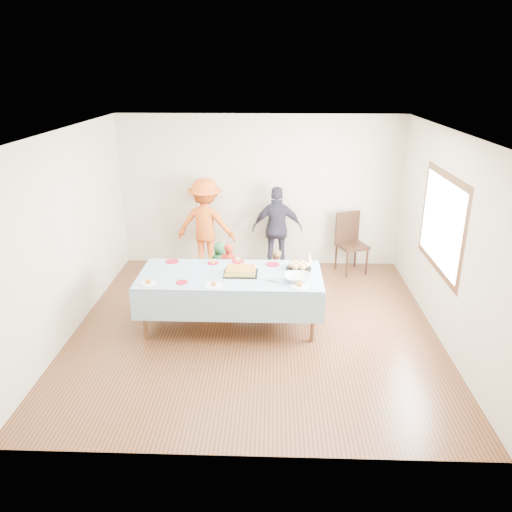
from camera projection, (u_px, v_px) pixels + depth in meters
The scene contains 22 objects.
ground at pixel (255, 327), 7.04m from camera, with size 5.00×5.00×0.00m, color #452613.
room_walls at pixel (259, 205), 6.41m from camera, with size 5.04×5.04×2.72m.
party_table at pixel (230, 278), 6.85m from camera, with size 2.50×1.10×0.78m.
birthday_cake at pixel (241, 271), 6.82m from camera, with size 0.47×0.36×0.08m.
rolls_tray at pixel (299, 266), 6.98m from camera, with size 0.36×0.36×0.11m.
punch_bowl at pixel (297, 278), 6.61m from camera, with size 0.34×0.34×0.08m, color silver.
party_hat at pixel (309, 257), 7.19m from camera, with size 0.11×0.11×0.18m, color silver.
fork_pile at pixel (273, 278), 6.61m from camera, with size 0.24×0.18×0.07m, color white, non-canonical shape.
plate_red_far_a at pixel (172, 261), 7.26m from camera, with size 0.19×0.19×0.01m, color #B40D28.
plate_red_far_b at pixel (213, 263), 7.20m from camera, with size 0.16×0.16×0.01m, color #B40D28.
plate_red_far_c at pixel (238, 261), 7.26m from camera, with size 0.18×0.18×0.01m, color #B40D28.
plate_red_far_d at pixel (273, 264), 7.15m from camera, with size 0.20×0.20×0.01m, color #B40D28.
plate_red_near at pixel (182, 282), 6.56m from camera, with size 0.16×0.16×0.01m, color #B40D28.
plate_white_left at pixel (148, 283), 6.53m from camera, with size 0.21×0.21×0.01m, color white.
plate_white_mid at pixel (214, 286), 6.46m from camera, with size 0.24×0.24×0.01m, color white.
plate_white_right at pixel (299, 286), 6.44m from camera, with size 0.24×0.24×0.01m, color white.
dining_chair at pixel (350, 239), 8.81m from camera, with size 0.60×0.60×1.06m.
toddler_left at pixel (229, 268), 7.98m from camera, with size 0.30×0.20×0.83m, color #B62F16.
toddler_mid at pixel (220, 264), 8.28m from camera, with size 0.36×0.24×0.75m, color #246E3C.
toddler_right at pixel (275, 273), 7.91m from camera, with size 0.37×0.29×0.76m, color tan.
adult_left at pixel (206, 224), 8.84m from camera, with size 1.06×0.61×1.64m, color #D4581A.
adult_right at pixel (277, 229), 8.82m from camera, with size 0.89×0.37×1.52m, color #2B2A3A.
Camera 1 is at (0.23, -6.22, 3.44)m, focal length 35.00 mm.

